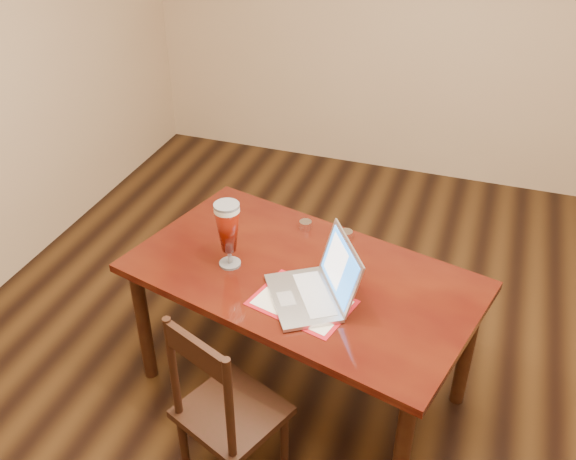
% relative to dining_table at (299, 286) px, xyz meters
% --- Properties ---
extents(ground, '(5.00, 5.00, 0.00)m').
position_rel_dining_table_xyz_m(ground, '(0.31, -0.06, -0.64)').
color(ground, black).
rests_on(ground, ground).
extents(room_shell, '(4.51, 5.01, 2.71)m').
position_rel_dining_table_xyz_m(room_shell, '(0.31, -0.06, 1.12)').
color(room_shell, tan).
rests_on(room_shell, ground).
extents(dining_table, '(1.67, 1.20, 1.02)m').
position_rel_dining_table_xyz_m(dining_table, '(0.00, 0.00, 0.00)').
color(dining_table, '#491609').
rests_on(dining_table, ground).
extents(dining_chair, '(0.49, 0.48, 0.89)m').
position_rel_dining_table_xyz_m(dining_chair, '(-0.11, -0.59, -0.22)').
color(dining_chair, black).
rests_on(dining_chair, ground).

